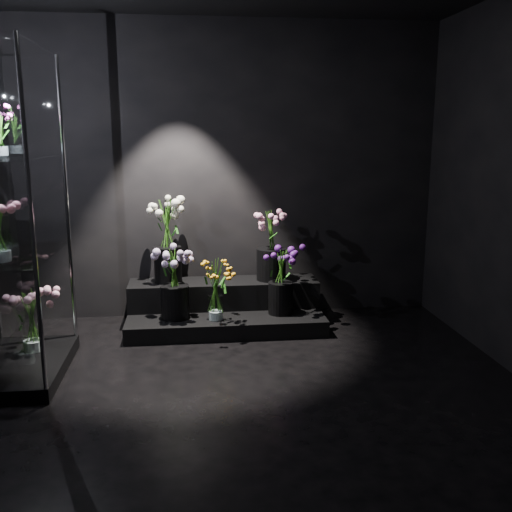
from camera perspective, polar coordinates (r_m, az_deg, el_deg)
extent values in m
plane|color=black|center=(3.92, -0.44, -14.59)|extent=(4.00, 4.00, 0.00)
plane|color=black|center=(5.51, -2.67, 8.37)|extent=(4.00, 0.00, 4.00)
plane|color=black|center=(1.57, 7.16, -1.45)|extent=(4.00, 0.00, 4.00)
cube|color=black|center=(5.32, -3.08, -6.37)|extent=(1.78, 0.79, 0.15)
cube|color=black|center=(5.45, -3.23, -3.74)|extent=(1.78, 0.40, 0.25)
cube|color=black|center=(4.68, -22.37, -10.25)|extent=(0.64, 1.07, 0.11)
cube|color=white|center=(4.44, -23.26, 0.03)|extent=(0.58, 1.01, 0.01)
cube|color=white|center=(4.36, -24.03, 8.98)|extent=(0.58, 1.01, 0.01)
cylinder|color=white|center=(5.06, -4.06, -5.15)|extent=(0.13, 0.13, 0.22)
cylinder|color=black|center=(5.13, -8.10, -4.57)|extent=(0.25, 0.25, 0.30)
cylinder|color=black|center=(5.21, 2.46, -4.21)|extent=(0.22, 0.22, 0.29)
cylinder|color=black|center=(5.40, -8.80, -0.83)|extent=(0.26, 0.26, 0.34)
cylinder|color=black|center=(5.42, 1.53, -0.82)|extent=(0.28, 0.28, 0.30)
cylinder|color=white|center=(4.22, -24.26, 0.96)|extent=(0.15, 0.15, 0.22)
cylinder|color=white|center=(4.52, -24.25, 10.36)|extent=(0.11, 0.11, 0.20)
cylinder|color=white|center=(4.78, -21.43, -7.45)|extent=(0.16, 0.16, 0.24)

